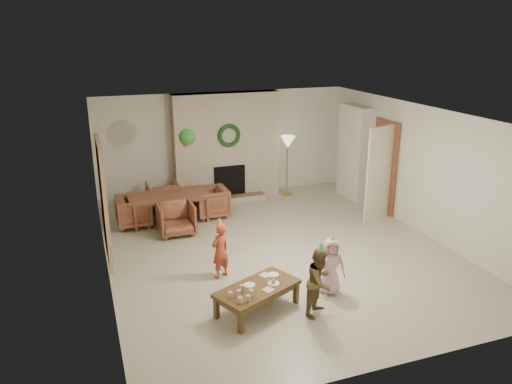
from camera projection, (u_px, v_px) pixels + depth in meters
name	position (u px, v px, depth m)	size (l,w,h in m)	color
floor	(279.00, 251.00, 9.12)	(7.00, 7.00, 0.00)	#B7B29E
ceiling	(281.00, 115.00, 8.34)	(7.00, 7.00, 0.00)	white
wall_back	(224.00, 144.00, 11.86)	(7.00, 7.00, 0.00)	silver
wall_front	(398.00, 274.00, 5.60)	(7.00, 7.00, 0.00)	silver
wall_left	(102.00, 206.00, 7.77)	(7.00, 7.00, 0.00)	silver
wall_right	(422.00, 170.00, 9.69)	(7.00, 7.00, 0.00)	silver
fireplace_mass	(226.00, 146.00, 11.68)	(2.50, 0.40, 2.50)	#5B2018
fireplace_hearth	(232.00, 199.00, 11.74)	(1.60, 0.30, 0.12)	brown
fireplace_firebox	(229.00, 181.00, 11.77)	(0.75, 0.12, 0.75)	black
fireplace_wreath	(229.00, 136.00, 11.38)	(0.54, 0.54, 0.10)	#153817
floor_lamp_base	(287.00, 193.00, 12.26)	(0.27, 0.27, 0.03)	gold
floor_lamp_post	(287.00, 168.00, 12.05)	(0.03, 0.03, 1.31)	gold
floor_lamp_shade	(288.00, 142.00, 11.86)	(0.35, 0.35, 0.29)	beige
bookshelf_carcass	(354.00, 152.00, 11.74)	(0.30, 1.00, 2.20)	white
bookshelf_shelf_a	(352.00, 179.00, 11.94)	(0.30, 0.92, 0.03)	white
bookshelf_shelf_b	(353.00, 163.00, 11.82)	(0.30, 0.92, 0.03)	white
bookshelf_shelf_c	(354.00, 146.00, 11.69)	(0.30, 0.92, 0.03)	white
bookshelf_shelf_d	(355.00, 129.00, 11.57)	(0.30, 0.92, 0.03)	white
books_row_lower	(355.00, 175.00, 11.76)	(0.20, 0.40, 0.24)	#AC1F23
books_row_mid	(351.00, 157.00, 11.81)	(0.20, 0.44, 0.24)	navy
books_row_upper	(356.00, 142.00, 11.55)	(0.20, 0.36, 0.22)	gold
door_frame	(385.00, 167.00, 10.82)	(0.05, 0.86, 2.04)	brown
door_leaf	(379.00, 174.00, 10.37)	(0.05, 0.80, 2.00)	beige
curtain_panel	(104.00, 201.00, 7.96)	(0.06, 1.20, 2.00)	#C7B38D
dining_table	(169.00, 208.00, 10.45)	(1.65, 0.92, 0.58)	brown
dining_chair_near	(176.00, 219.00, 9.79)	(0.68, 0.70, 0.64)	brown
dining_chair_far	(163.00, 197.00, 11.09)	(0.68, 0.70, 0.64)	brown
dining_chair_left	(134.00, 211.00, 10.20)	(0.68, 0.70, 0.64)	brown
dining_chair_right	(211.00, 202.00, 10.73)	(0.68, 0.70, 0.64)	brown
hanging_plant_cord	(186.00, 125.00, 9.38)	(0.01, 0.01, 0.70)	tan
hanging_plant_pot	(187.00, 143.00, 9.49)	(0.16, 0.16, 0.12)	#A63E35
hanging_plant_foliage	(187.00, 137.00, 9.45)	(0.32, 0.32, 0.32)	#1C531B
coffee_table_top	(257.00, 288.00, 7.10)	(1.23, 0.61, 0.06)	#533B1B
coffee_table_apron	(257.00, 293.00, 7.12)	(1.13, 0.52, 0.08)	#533B1B
coffee_leg_fl	(241.00, 322.00, 6.62)	(0.07, 0.07, 0.32)	#533B1B
coffee_leg_fr	(296.00, 293.00, 7.36)	(0.07, 0.07, 0.32)	#533B1B
coffee_leg_bl	(216.00, 308.00, 6.96)	(0.07, 0.07, 0.32)	#533B1B
coffee_leg_br	(272.00, 281.00, 7.70)	(0.07, 0.07, 0.32)	#533B1B
cup_a	(240.00, 300.00, 6.67)	(0.07, 0.07, 0.09)	silver
cup_b	(230.00, 295.00, 6.80)	(0.07, 0.07, 0.09)	silver
cup_c	(248.00, 298.00, 6.71)	(0.07, 0.07, 0.09)	silver
cup_d	(239.00, 293.00, 6.84)	(0.07, 0.07, 0.09)	silver
cup_e	(251.00, 293.00, 6.85)	(0.07, 0.07, 0.09)	silver
cup_f	(242.00, 288.00, 6.98)	(0.07, 0.07, 0.09)	silver
plate_a	(250.00, 285.00, 7.14)	(0.17, 0.17, 0.01)	white
plate_b	(274.00, 283.00, 7.19)	(0.17, 0.17, 0.01)	white
plate_c	(273.00, 274.00, 7.44)	(0.17, 0.17, 0.01)	white
food_scoop	(274.00, 281.00, 7.18)	(0.07, 0.07, 0.07)	tan
napkin_left	(268.00, 290.00, 7.01)	(0.14, 0.14, 0.01)	beige
napkin_right	(265.00, 275.00, 7.43)	(0.14, 0.14, 0.01)	beige
child_red	(220.00, 251.00, 8.03)	(0.34, 0.22, 0.93)	#A33A23
party_hat_red	(219.00, 222.00, 7.87)	(0.13, 0.13, 0.18)	#E4A84C
child_plaid	(320.00, 282.00, 7.00)	(0.48, 0.37, 0.99)	brown
party_hat_plaid	(321.00, 247.00, 6.84)	(0.12, 0.12, 0.16)	#4DB560
child_pink	(331.00, 266.00, 7.55)	(0.44, 0.29, 0.90)	beige
party_hat_pink	(332.00, 237.00, 7.40)	(0.12, 0.12, 0.16)	silver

